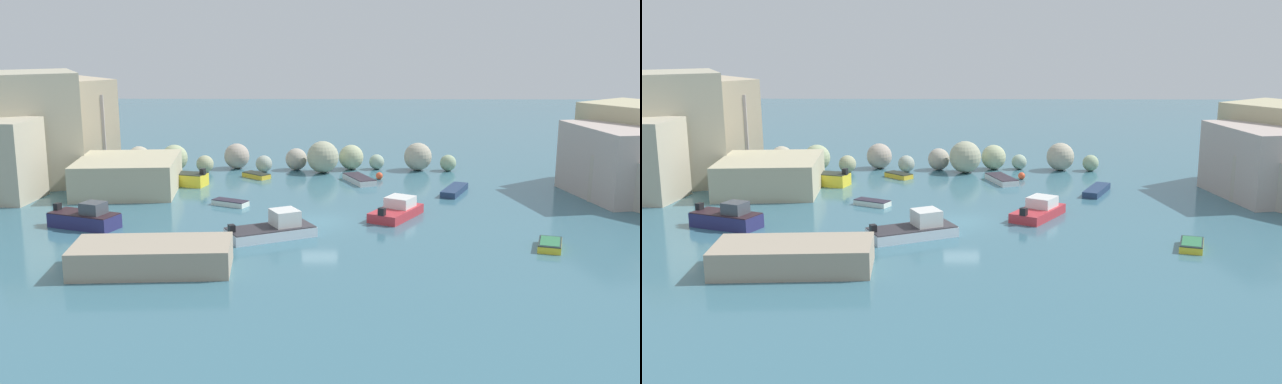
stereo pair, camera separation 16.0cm
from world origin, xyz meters
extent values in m
plane|color=#3B6B7D|center=(0.00, 0.00, 0.00)|extent=(160.00, 160.00, 0.00)
cube|color=#A79C9C|center=(-22.15, 16.79, 3.47)|extent=(7.17, 4.88, 6.95)
cube|color=#BAB08E|center=(-15.04, 8.75, 1.32)|extent=(8.15, 8.69, 2.64)
cube|color=#ACA58D|center=(-23.16, 11.21, 4.57)|extent=(8.87, 8.86, 9.14)
cube|color=tan|center=(-23.72, 16.15, 4.08)|extent=(12.24, 12.25, 8.16)
cube|color=tan|center=(25.36, 11.69, 3.32)|extent=(9.55, 9.74, 6.64)
cube|color=#B6A59C|center=(22.68, 7.57, 2.69)|extent=(7.60, 9.70, 5.37)
sphere|color=#AEA68F|center=(-16.54, 18.16, 1.01)|extent=(2.03, 2.03, 2.03)
sphere|color=#A2B086|center=(-13.14, 17.22, 1.16)|extent=(2.32, 2.32, 2.32)
sphere|color=#A2A781|center=(-10.31, 16.43, 0.76)|extent=(1.52, 1.52, 1.52)
sphere|color=#A89B8C|center=(-7.73, 18.34, 1.14)|extent=(2.27, 2.27, 2.27)
sphere|color=#99A497|center=(-5.15, 16.80, 0.73)|extent=(1.46, 1.46, 1.46)
sphere|color=#A9A191|center=(-2.33, 17.79, 0.97)|extent=(1.94, 1.94, 1.94)
sphere|color=#A7A98C|center=(0.06, 16.54, 1.40)|extent=(2.79, 2.79, 2.79)
sphere|color=#AEB78C|center=(2.59, 18.16, 1.10)|extent=(2.21, 2.21, 2.21)
sphere|color=#9BB39B|center=(4.89, 18.17, 0.67)|extent=(1.35, 1.35, 1.35)
sphere|color=#AEA790|center=(8.52, 17.77, 1.23)|extent=(2.46, 2.46, 2.46)
sphere|color=#99B089|center=(11.20, 17.53, 0.72)|extent=(1.44, 1.44, 1.44)
cube|color=tan|center=(-8.76, -10.23, 0.76)|extent=(8.63, 4.59, 1.51)
sphere|color=#E04C28|center=(4.86, 13.76, 0.30)|extent=(0.60, 0.60, 0.60)
cube|color=navy|center=(10.37, 8.57, 0.24)|extent=(2.73, 4.32, 0.47)
cube|color=#BD3039|center=(5.22, 1.07, 0.31)|extent=(4.11, 5.00, 0.63)
cube|color=silver|center=(5.54, 1.61, 0.98)|extent=(2.34, 2.37, 0.70)
cube|color=black|center=(4.13, -0.78, 0.88)|extent=(0.56, 0.53, 0.50)
cube|color=silver|center=(3.11, 12.48, 0.23)|extent=(2.75, 4.14, 0.45)
cube|color=#2D2630|center=(3.11, 12.48, 0.48)|extent=(2.69, 4.06, 0.06)
cube|color=yellow|center=(-11.93, 11.38, 0.48)|extent=(5.52, 3.01, 0.97)
cube|color=#262C23|center=(-11.93, 11.38, 1.00)|extent=(5.41, 2.95, 0.06)
cube|color=#3F444C|center=(-12.82, 11.64, 1.37)|extent=(2.30, 1.63, 0.81)
cube|color=black|center=(-9.53, 10.68, 1.22)|extent=(0.47, 0.52, 0.50)
cube|color=white|center=(-6.50, 4.33, 0.18)|extent=(2.82, 2.09, 0.35)
cube|color=#2B2534|center=(-6.50, 4.33, 0.38)|extent=(2.76, 2.05, 0.06)
cube|color=white|center=(-2.93, -3.87, 0.30)|extent=(5.82, 4.49, 0.61)
cube|color=#2F2C31|center=(-2.93, -3.87, 0.64)|extent=(5.70, 4.40, 0.06)
cube|color=silver|center=(-2.06, -3.43, 1.13)|extent=(2.14, 2.18, 1.04)
cube|color=black|center=(-5.18, -5.00, 0.86)|extent=(0.52, 0.55, 0.50)
cube|color=yellow|center=(-5.58, 14.22, 0.18)|extent=(2.57, 2.46, 0.36)
cube|color=#232921|center=(-5.58, 14.22, 0.39)|extent=(2.52, 2.41, 0.06)
cube|color=navy|center=(-15.17, -1.74, 0.46)|extent=(4.90, 3.37, 0.92)
cube|color=#2C1C22|center=(-15.17, -1.74, 0.95)|extent=(4.80, 3.31, 0.06)
cube|color=#3F444C|center=(-14.43, -2.02, 1.33)|extent=(1.74, 1.68, 0.83)
cube|color=black|center=(-17.14, -0.96, 1.17)|extent=(0.50, 0.54, 0.50)
cube|color=yellow|center=(13.69, -5.94, 0.19)|extent=(2.00, 2.77, 0.39)
cube|color=#212E31|center=(13.69, -5.94, 0.42)|extent=(1.96, 2.71, 0.06)
cube|color=#2D7047|center=(13.69, -5.94, 0.43)|extent=(1.70, 2.35, 0.08)
camera|label=1|loc=(0.83, -48.86, 13.14)|focal=42.55mm
camera|label=2|loc=(0.99, -48.86, 13.14)|focal=42.55mm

